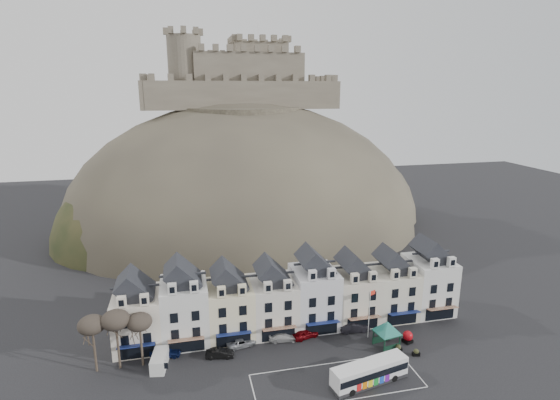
# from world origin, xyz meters

# --- Properties ---
(ground) EXTENTS (300.00, 300.00, 0.00)m
(ground) POSITION_xyz_m (0.00, 0.00, 0.00)
(ground) COLOR black
(ground) RESTS_ON ground
(coach_bay_markings) EXTENTS (22.00, 7.50, 0.01)m
(coach_bay_markings) POSITION_xyz_m (2.00, 1.25, 0.00)
(coach_bay_markings) COLOR silver
(coach_bay_markings) RESTS_ON ground
(townhouse_terrace) EXTENTS (54.40, 9.35, 11.80)m
(townhouse_terrace) POSITION_xyz_m (0.15, 15.97, 5.30)
(townhouse_terrace) COLOR silver
(townhouse_terrace) RESTS_ON ground
(castle_hill) EXTENTS (100.00, 76.00, 68.00)m
(castle_hill) POSITION_xyz_m (1.25, 68.95, 0.11)
(castle_hill) COLOR #3C372E
(castle_hill) RESTS_ON ground
(castle) EXTENTS (50.20, 22.20, 22.00)m
(castle) POSITION_xyz_m (0.51, 75.93, 40.19)
(castle) COLOR brown
(castle) RESTS_ON ground
(tree_left_far) EXTENTS (3.61, 3.61, 8.24)m
(tree_left_far) POSITION_xyz_m (-29.00, 10.50, 6.90)
(tree_left_far) COLOR #3E3427
(tree_left_far) RESTS_ON ground
(tree_left_mid) EXTENTS (3.78, 3.78, 8.64)m
(tree_left_mid) POSITION_xyz_m (-26.00, 10.50, 7.24)
(tree_left_mid) COLOR #3E3427
(tree_left_mid) RESTS_ON ground
(tree_left_near) EXTENTS (3.43, 3.43, 7.84)m
(tree_left_near) POSITION_xyz_m (-23.00, 10.50, 6.55)
(tree_left_near) COLOR #3E3427
(tree_left_near) RESTS_ON ground
(bus) EXTENTS (10.93, 4.61, 3.01)m
(bus) POSITION_xyz_m (5.96, -0.05, 1.66)
(bus) COLOR #262628
(bus) RESTS_ON ground
(bus_shelter) EXTENTS (6.49, 6.49, 4.18)m
(bus_shelter) POSITION_xyz_m (11.82, 6.98, 3.25)
(bus_shelter) COLOR black
(bus_shelter) RESTS_ON ground
(red_buoy) EXTENTS (1.59, 1.59, 1.86)m
(red_buoy) POSITION_xyz_m (15.50, 7.34, 0.95)
(red_buoy) COLOR black
(red_buoy) RESTS_ON ground
(flagpole) EXTENTS (1.06, 0.51, 7.91)m
(flagpole) POSITION_xyz_m (10.37, 10.04, 4.52)
(flagpole) COLOR silver
(flagpole) RESTS_ON ground
(white_van) EXTENTS (2.50, 4.58, 1.98)m
(white_van) POSITION_xyz_m (-20.69, 9.50, 0.99)
(white_van) COLOR silver
(white_van) RESTS_ON ground
(planter_west) EXTENTS (1.12, 0.74, 1.05)m
(planter_west) POSITION_xyz_m (15.03, 4.00, 0.51)
(planter_west) COLOR black
(planter_west) RESTS_ON ground
(planter_east) EXTENTS (1.24, 0.85, 1.12)m
(planter_east) POSITION_xyz_m (13.00, 5.47, 0.54)
(planter_east) COLOR black
(planter_east) RESTS_ON ground
(car_navy) EXTENTS (4.66, 2.69, 1.49)m
(car_navy) POSITION_xyz_m (-20.00, 12.00, 0.75)
(car_navy) COLOR #0C163E
(car_navy) RESTS_ON ground
(car_black) EXTENTS (4.16, 2.02, 1.31)m
(car_black) POSITION_xyz_m (-12.46, 9.87, 0.66)
(car_black) COLOR black
(car_black) RESTS_ON ground
(car_silver) EXTENTS (4.77, 2.92, 1.25)m
(car_silver) POSITION_xyz_m (-9.04, 12.00, 0.63)
(car_silver) COLOR #9B9EA3
(car_silver) RESTS_ON ground
(car_white) EXTENTS (4.71, 2.35, 1.31)m
(car_white) POSITION_xyz_m (-2.65, 12.00, 0.66)
(car_white) COLOR silver
(car_white) RESTS_ON ground
(car_maroon) EXTENTS (4.52, 2.72, 1.44)m
(car_maroon) POSITION_xyz_m (0.80, 12.00, 0.72)
(car_maroon) COLOR #5E0509
(car_maroon) RESTS_ON ground
(car_charcoal) EXTENTS (4.86, 2.04, 1.56)m
(car_charcoal) POSITION_xyz_m (8.88, 12.00, 0.78)
(car_charcoal) COLOR black
(car_charcoal) RESTS_ON ground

